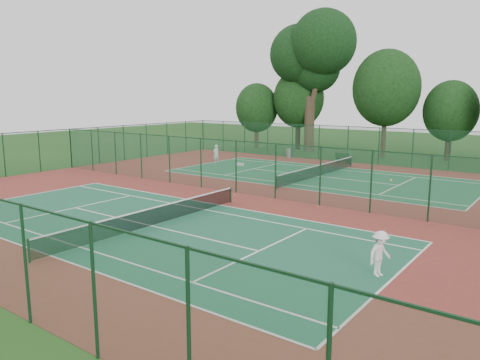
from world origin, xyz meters
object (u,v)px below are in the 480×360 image
trash_bin (289,153)px  bench (343,158)px  big_tree (313,53)px  player_near (380,254)px  player_far (216,154)px  kit_bag (240,164)px

trash_bin → bench: bench is taller
bench → big_tree: (-7.09, 6.82, 10.55)m
player_near → big_tree: 39.35m
player_near → trash_bin: bearing=52.7°
player_far → trash_bin: player_far is taller
player_near → bench: player_near is taller
player_near → player_far: bearing=67.2°
player_near → big_tree: big_tree is taller
player_near → trash_bin: player_near is taller
bench → player_near: bearing=-48.4°
player_far → bench: player_far is taller
trash_bin → bench: 6.44m
big_tree → bench: bearing=-43.9°
player_far → big_tree: big_tree is taller
kit_bag → big_tree: size_ratio=0.04×
player_far → trash_bin: bearing=174.3°
player_near → trash_bin: size_ratio=1.80×
bench → big_tree: bearing=151.0°
player_near → bench: 28.58m
player_far → big_tree: 17.33m
player_near → kit_bag: size_ratio=2.44×
trash_bin → big_tree: size_ratio=0.06×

